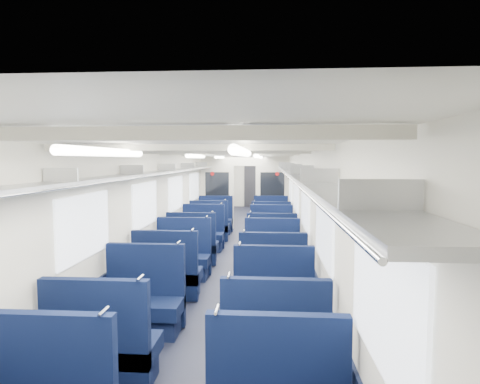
% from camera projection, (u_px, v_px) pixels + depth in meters
% --- Properties ---
extents(floor, '(2.80, 18.00, 0.01)m').
position_uv_depth(floor, '(237.00, 249.00, 9.86)').
color(floor, black).
rests_on(floor, ground).
extents(ceiling, '(2.80, 18.00, 0.01)m').
position_uv_depth(ceiling, '(237.00, 153.00, 9.67)').
color(ceiling, white).
rests_on(ceiling, wall_left).
extents(wall_left, '(0.02, 18.00, 2.35)m').
position_uv_depth(wall_left, '(181.00, 201.00, 9.87)').
color(wall_left, beige).
rests_on(wall_left, floor).
extents(dado_left, '(0.03, 17.90, 0.70)m').
position_uv_depth(dado_left, '(182.00, 234.00, 9.93)').
color(dado_left, black).
rests_on(dado_left, floor).
extents(wall_right, '(0.02, 18.00, 2.35)m').
position_uv_depth(wall_right, '(295.00, 202.00, 9.67)').
color(wall_right, beige).
rests_on(wall_right, floor).
extents(dado_right, '(0.03, 17.90, 0.70)m').
position_uv_depth(dado_right, '(294.00, 236.00, 9.73)').
color(dado_right, black).
rests_on(dado_right, floor).
extents(wall_far, '(2.80, 0.02, 2.35)m').
position_uv_depth(wall_far, '(252.00, 181.00, 18.71)').
color(wall_far, beige).
rests_on(wall_far, floor).
extents(luggage_rack_left, '(0.36, 17.40, 0.18)m').
position_uv_depth(luggage_rack_left, '(188.00, 169.00, 9.79)').
color(luggage_rack_left, '#B2B5BA').
rests_on(luggage_rack_left, wall_left).
extents(luggage_rack_right, '(0.36, 17.40, 0.18)m').
position_uv_depth(luggage_rack_right, '(288.00, 169.00, 9.61)').
color(luggage_rack_right, '#B2B5BA').
rests_on(luggage_rack_right, wall_right).
extents(windows, '(2.78, 15.60, 0.75)m').
position_uv_depth(windows, '(236.00, 193.00, 9.29)').
color(windows, white).
rests_on(windows, wall_left).
extents(ceiling_fittings, '(2.70, 16.06, 0.11)m').
position_uv_depth(ceiling_fittings, '(236.00, 156.00, 9.42)').
color(ceiling_fittings, beige).
rests_on(ceiling_fittings, ceiling).
extents(end_door, '(0.75, 0.06, 2.00)m').
position_uv_depth(end_door, '(252.00, 185.00, 18.67)').
color(end_door, black).
rests_on(end_door, floor).
extents(bulkhead, '(2.80, 0.10, 2.35)m').
position_uv_depth(bulkhead, '(245.00, 190.00, 12.72)').
color(bulkhead, beige).
rests_on(bulkhead, floor).
extents(seat_4, '(1.02, 0.57, 1.14)m').
position_uv_depth(seat_4, '(102.00, 352.00, 3.86)').
color(seat_4, '#0B1637').
rests_on(seat_4, floor).
extents(seat_5, '(1.02, 0.57, 1.14)m').
position_uv_depth(seat_5, '(275.00, 351.00, 3.87)').
color(seat_5, '#0B1637').
rests_on(seat_5, floor).
extents(seat_6, '(1.02, 0.57, 1.14)m').
position_uv_depth(seat_6, '(143.00, 305.00, 5.11)').
color(seat_6, '#0B1637').
rests_on(seat_6, floor).
extents(seat_7, '(1.02, 0.57, 1.14)m').
position_uv_depth(seat_7, '(274.00, 308.00, 4.99)').
color(seat_7, '#0B1637').
rests_on(seat_7, floor).
extents(seat_8, '(1.02, 0.57, 1.14)m').
position_uv_depth(seat_8, '(168.00, 276.00, 6.34)').
color(seat_8, '#0B1637').
rests_on(seat_8, floor).
extents(seat_9, '(1.02, 0.57, 1.14)m').
position_uv_depth(seat_9, '(273.00, 279.00, 6.18)').
color(seat_9, '#0B1637').
rests_on(seat_9, floor).
extents(seat_10, '(1.02, 0.57, 1.14)m').
position_uv_depth(seat_10, '(183.00, 259.00, 7.46)').
color(seat_10, '#0B1637').
rests_on(seat_10, floor).
extents(seat_11, '(1.02, 0.57, 1.14)m').
position_uv_depth(seat_11, '(272.00, 260.00, 7.38)').
color(seat_11, '#0B1637').
rests_on(seat_11, floor).
extents(seat_12, '(1.02, 0.57, 1.14)m').
position_uv_depth(seat_12, '(193.00, 247.00, 8.43)').
color(seat_12, '#0B1637').
rests_on(seat_12, floor).
extents(seat_13, '(1.02, 0.57, 1.14)m').
position_uv_depth(seat_13, '(272.00, 248.00, 8.34)').
color(seat_13, '#0B1637').
rests_on(seat_13, floor).
extents(seat_14, '(1.02, 0.57, 1.14)m').
position_uv_depth(seat_14, '(203.00, 236.00, 9.71)').
color(seat_14, '#0B1637').
rests_on(seat_14, floor).
extents(seat_15, '(1.02, 0.57, 1.14)m').
position_uv_depth(seat_15, '(271.00, 237.00, 9.58)').
color(seat_15, '#0B1637').
rests_on(seat_15, floor).
extents(seat_16, '(1.02, 0.57, 1.14)m').
position_uv_depth(seat_16, '(210.00, 228.00, 10.85)').
color(seat_16, '#0B1637').
rests_on(seat_16, floor).
extents(seat_17, '(1.02, 0.57, 1.14)m').
position_uv_depth(seat_17, '(271.00, 230.00, 10.59)').
color(seat_17, '#0B1637').
rests_on(seat_17, floor).
extents(seat_18, '(1.02, 0.57, 1.14)m').
position_uv_depth(seat_18, '(215.00, 221.00, 11.96)').
color(seat_18, '#0B1637').
rests_on(seat_18, floor).
extents(seat_19, '(1.02, 0.57, 1.14)m').
position_uv_depth(seat_19, '(271.00, 222.00, 11.96)').
color(seat_19, '#0B1637').
rests_on(seat_19, floor).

